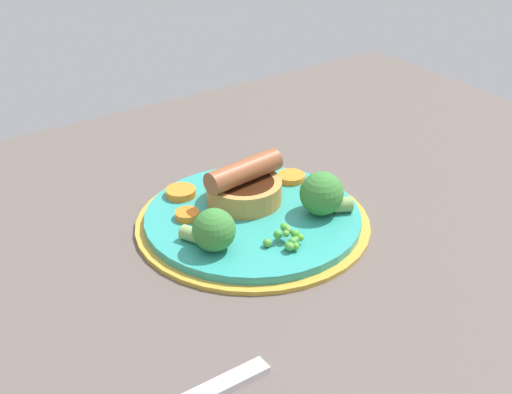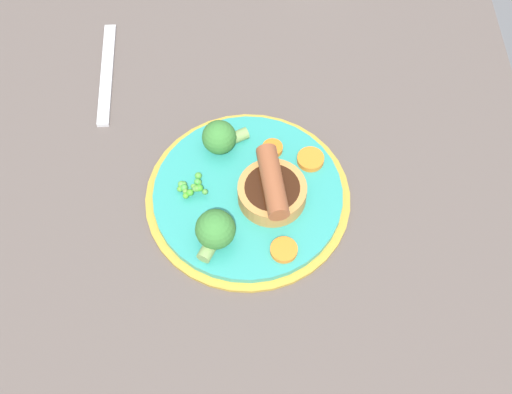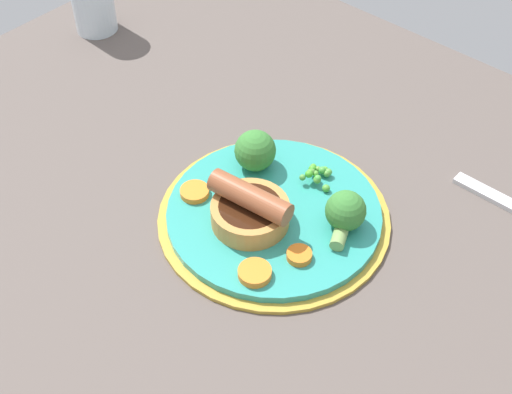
{
  "view_description": "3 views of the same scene",
  "coord_description": "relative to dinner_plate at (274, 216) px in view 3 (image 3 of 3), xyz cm",
  "views": [
    {
      "loc": [
        36.58,
        53.0,
        44.12
      ],
      "look_at": [
        -1.69,
        -2.31,
        6.29
      ],
      "focal_mm": 50.0,
      "sensor_mm": 36.0,
      "label": 1
    },
    {
      "loc": [
        -46.63,
        -1.4,
        80.21
      ],
      "look_at": [
        -2.45,
        -3.08,
        5.49
      ],
      "focal_mm": 50.0,
      "sensor_mm": 36.0,
      "label": 2
    },
    {
      "loc": [
        32.8,
        -43.41,
        61.31
      ],
      "look_at": [
        -2.58,
        -3.46,
        6.56
      ],
      "focal_mm": 50.0,
      "sensor_mm": 36.0,
      "label": 3
    }
  ],
  "objects": [
    {
      "name": "broccoli_floret_far",
      "position": [
        -6.39,
        4.02,
        3.16
      ],
      "size": [
        5.84,
        4.8,
        4.8
      ],
      "rotation": [
        0.0,
        0.0,
        5.81
      ],
      "color": "#387A33",
      "rests_on": "dinner_plate"
    },
    {
      "name": "carrot_slice_2",
      "position": [
        -8.27,
        -3.99,
        1.2
      ],
      "size": [
        3.8,
        3.8,
        0.74
      ],
      "primitive_type": "cylinder",
      "rotation": [
        0.0,
        0.0,
        1.39
      ],
      "color": "orange",
      "rests_on": "dinner_plate"
    },
    {
      "name": "dining_table",
      "position": [
        1.14,
        2.11,
        -2.07
      ],
      "size": [
        110.0,
        80.0,
        3.0
      ],
      "primitive_type": "cube",
      "color": "#564C47",
      "rests_on": "ground"
    },
    {
      "name": "carrot_slice_1",
      "position": [
        6.28,
        -3.38,
        1.23
      ],
      "size": [
        2.64,
        2.64,
        0.79
      ],
      "primitive_type": "cylinder",
      "rotation": [
        0.0,
        0.0,
        1.57
      ],
      "color": "orange",
      "rests_on": "dinner_plate"
    },
    {
      "name": "dinner_plate",
      "position": [
        0.0,
        0.0,
        0.0
      ],
      "size": [
        25.72,
        25.72,
        1.4
      ],
      "color": "#B79333",
      "rests_on": "dining_table"
    },
    {
      "name": "carrot_slice_0",
      "position": [
        4.38,
        -8.12,
        1.26
      ],
      "size": [
        4.03,
        4.03,
        0.84
      ],
      "primitive_type": "cylinder",
      "rotation": [
        0.0,
        0.0,
        6.09
      ],
      "color": "orange",
      "rests_on": "dinner_plate"
    },
    {
      "name": "pea_pile",
      "position": [
        0.58,
        6.93,
        1.74
      ],
      "size": [
        3.88,
        3.86,
        1.77
      ],
      "color": "#53A130",
      "rests_on": "dinner_plate"
    },
    {
      "name": "broccoli_floret_near",
      "position": [
        7.07,
        3.22,
        2.94
      ],
      "size": [
        4.52,
        6.09,
        4.4
      ],
      "rotation": [
        0.0,
        0.0,
        2.0
      ],
      "color": "#387A33",
      "rests_on": "dinner_plate"
    },
    {
      "name": "sausage_pudding",
      "position": [
        -0.85,
        -2.95,
        2.76
      ],
      "size": [
        9.64,
        8.46,
        5.07
      ],
      "rotation": [
        0.0,
        0.0,
        0.12
      ],
      "color": "#BC8442",
      "rests_on": "dinner_plate"
    }
  ]
}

